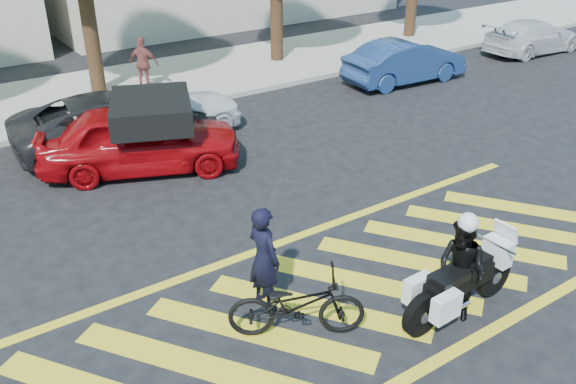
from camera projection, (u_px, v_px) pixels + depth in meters
ground at (348, 294)px, 9.88m from camera, size 90.00×90.00×0.00m
sidewalk at (100, 94)px, 18.64m from camera, size 60.00×5.00×0.15m
crosswalk at (346, 295)px, 9.86m from camera, size 12.33×4.00×0.01m
officer_bike at (264, 258)px, 9.25m from camera, size 0.49×0.68×1.74m
bicycle at (297, 305)px, 8.80m from camera, size 2.07×1.62×1.05m
police_motorcycle at (459, 284)px, 9.19m from camera, size 2.33×0.75×1.03m
officer_moto at (461, 270)px, 9.06m from camera, size 0.65×0.82×1.65m
red_convertible at (140, 139)px, 13.71m from camera, size 4.82×3.36×1.52m
parked_mid_left at (117, 121)px, 14.88m from camera, size 5.10×2.64×1.37m
parked_mid_right at (158, 112)px, 15.34m from camera, size 4.37×1.93×1.46m
parked_right at (405, 62)px, 19.60m from camera, size 4.22×1.70×1.36m
parked_far_right at (533, 36)px, 22.93m from camera, size 4.31×1.93×1.23m
pedestrian_right at (143, 63)px, 18.48m from camera, size 0.94×0.92×1.59m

